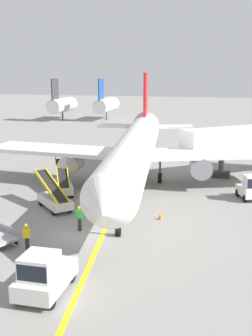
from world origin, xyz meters
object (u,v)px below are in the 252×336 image
(safety_cone_wingtip_left, at_px, (160,216))
(safety_cone_wingtip_right, at_px, (129,203))
(pushback_tug, at_px, (44,275))
(airliner, at_px, (135,149))
(jet_bridge, at_px, (248,140))
(ground_crew_marshaller, at_px, (27,236))
(baggage_tug_near_wing, at_px, (249,189))
(belt_loader_forward_hold, at_px, (54,199))
(ground_crew_wing_walker, at_px, (80,217))
(belt_loader_aft_hold, at_px, (63,184))

(safety_cone_wingtip_left, bearing_deg, safety_cone_wingtip_right, 140.54)
(pushback_tug, height_order, safety_cone_wingtip_right, pushback_tug)
(airliner, bearing_deg, safety_cone_wingtip_left, -64.79)
(jet_bridge, relative_size, ground_crew_marshaller, 6.70)
(jet_bridge, xyz_separation_m, ground_crew_marshaller, (-12.49, -23.15, -2.63))
(baggage_tug_near_wing, relative_size, belt_loader_forward_hold, 0.60)
(ground_crew_wing_walker, bearing_deg, safety_cone_wingtip_right, 72.64)
(safety_cone_wingtip_right, bearing_deg, ground_crew_wing_walker, -107.36)
(jet_bridge, bearing_deg, ground_crew_marshaller, -118.35)
(pushback_tug, relative_size, safety_cone_wingtip_right, 8.27)
(airliner, height_order, pushback_tug, airliner)
(jet_bridge, height_order, safety_cone_wingtip_left, jet_bridge)
(ground_crew_marshaller, distance_m, safety_cone_wingtip_left, 9.86)
(baggage_tug_near_wing, bearing_deg, ground_crew_marshaller, -132.24)
(ground_crew_marshaller, bearing_deg, pushback_tug, -53.64)
(belt_loader_aft_hold, bearing_deg, baggage_tug_near_wing, 7.83)
(airliner, height_order, baggage_tug_near_wing, airliner)
(pushback_tug, xyz_separation_m, belt_loader_aft_hold, (-5.94, 16.05, -0.22))
(belt_loader_forward_hold, height_order, ground_crew_marshaller, belt_loader_forward_hold)
(jet_bridge, relative_size, belt_loader_aft_hold, 2.26)
(belt_loader_aft_hold, xyz_separation_m, ground_crew_marshaller, (2.81, -11.80, 0.13))
(ground_crew_wing_walker, bearing_deg, belt_loader_forward_hold, 132.64)
(baggage_tug_near_wing, distance_m, ground_crew_wing_walker, 14.82)
(airliner, height_order, ground_crew_wing_walker, airliner)
(jet_bridge, xyz_separation_m, safety_cone_wingtip_right, (-8.88, -13.39, -3.32))
(baggage_tug_near_wing, distance_m, belt_loader_forward_hold, 15.71)
(airliner, xyz_separation_m, safety_cone_wingtip_right, (0.93, -5.76, -3.20))
(pushback_tug, xyz_separation_m, safety_cone_wingtip_right, (0.49, 14.01, -0.77))
(pushback_tug, distance_m, baggage_tug_near_wing, 20.52)
(belt_loader_aft_hold, distance_m, ground_crew_marshaller, 12.13)
(jet_bridge, height_order, pushback_tug, jet_bridge)
(safety_cone_wingtip_right, bearing_deg, ground_crew_marshaller, -110.32)
(ground_crew_wing_walker, bearing_deg, baggage_tug_near_wing, 42.77)
(jet_bridge, bearing_deg, ground_crew_wing_walker, -119.06)
(jet_bridge, height_order, belt_loader_forward_hold, jet_bridge)
(jet_bridge, distance_m, pushback_tug, 29.07)
(airliner, relative_size, safety_cone_wingtip_left, 80.19)
(airliner, relative_size, belt_loader_forward_hold, 7.89)
(pushback_tug, distance_m, safety_cone_wingtip_left, 12.12)
(baggage_tug_near_wing, height_order, belt_loader_forward_hold, belt_loader_forward_hold)
(safety_cone_wingtip_left, bearing_deg, ground_crew_marshaller, -131.56)
(pushback_tug, bearing_deg, baggage_tug_near_wing, 62.35)
(belt_loader_forward_hold, bearing_deg, pushback_tug, -67.71)
(belt_loader_aft_hold, bearing_deg, safety_cone_wingtip_left, -25.45)
(safety_cone_wingtip_left, relative_size, safety_cone_wingtip_right, 1.00)
(ground_crew_marshaller, relative_size, safety_cone_wingtip_left, 3.86)
(belt_loader_forward_hold, xyz_separation_m, belt_loader_aft_hold, (-1.03, 4.08, 0.00))
(safety_cone_wingtip_right, bearing_deg, airliner, 99.15)
(belt_loader_forward_hold, height_order, belt_loader_aft_hold, same)
(airliner, xyz_separation_m, belt_loader_forward_hold, (-4.47, -7.79, -2.64))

